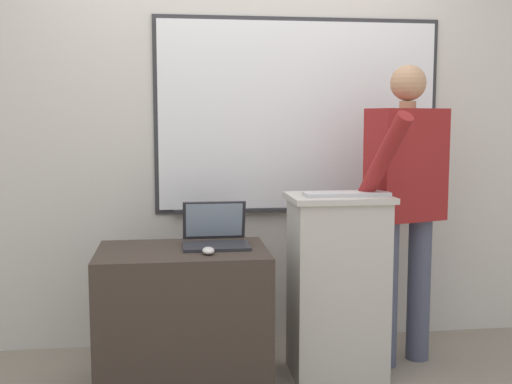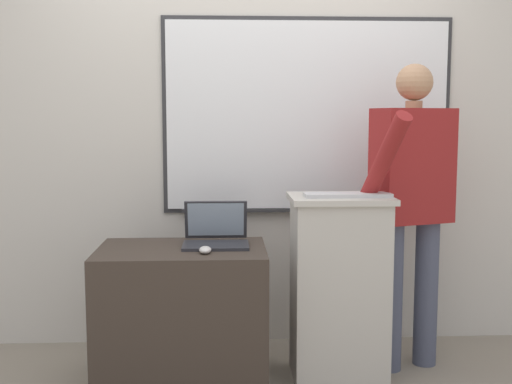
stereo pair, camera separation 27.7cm
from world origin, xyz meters
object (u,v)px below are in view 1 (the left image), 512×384
object	(u,v)px
person_presenter	(406,194)
laptop	(215,234)
lectern_podium	(337,285)
wireless_keyboard	(347,194)
side_desk	(183,318)
computer_mouse_by_laptop	(208,251)

from	to	relation	value
person_presenter	laptop	distance (m)	1.08
lectern_podium	wireless_keyboard	bearing A→B (deg)	-60.44
side_desk	wireless_keyboard	size ratio (longest dim) A/B	1.93
person_presenter	computer_mouse_by_laptop	bearing A→B (deg)	177.13
person_presenter	lectern_podium	bearing A→B (deg)	177.40
person_presenter	computer_mouse_by_laptop	world-z (taller)	person_presenter
side_desk	laptop	distance (m)	0.46
side_desk	laptop	bearing A→B (deg)	25.84
lectern_podium	person_presenter	size ratio (longest dim) A/B	0.59
lectern_podium	wireless_keyboard	world-z (taller)	wireless_keyboard
lectern_podium	laptop	xyz separation A→B (m)	(-0.65, 0.03, 0.29)
side_desk	person_presenter	world-z (taller)	person_presenter
side_desk	computer_mouse_by_laptop	size ratio (longest dim) A/B	8.61
side_desk	person_presenter	distance (m)	1.39
lectern_podium	laptop	bearing A→B (deg)	177.13
lectern_podium	side_desk	xyz separation A→B (m)	(-0.82, -0.05, -0.13)
side_desk	computer_mouse_by_laptop	bearing A→B (deg)	-46.75
wireless_keyboard	computer_mouse_by_laptop	world-z (taller)	wireless_keyboard
side_desk	laptop	size ratio (longest dim) A/B	2.54
wireless_keyboard	lectern_podium	bearing A→B (deg)	119.56
laptop	computer_mouse_by_laptop	bearing A→B (deg)	-102.84
wireless_keyboard	computer_mouse_by_laptop	bearing A→B (deg)	-169.66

